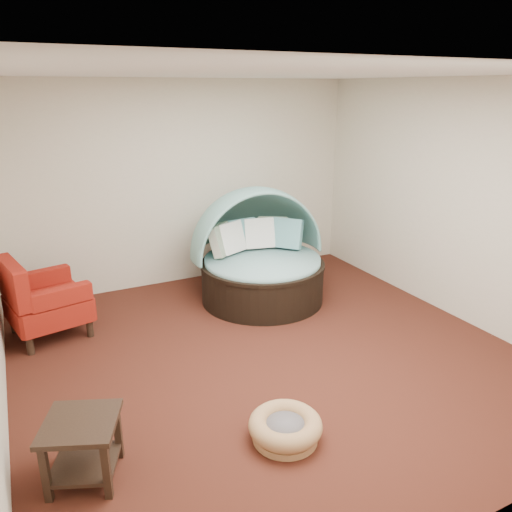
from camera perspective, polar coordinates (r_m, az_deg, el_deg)
name	(u,v)px	position (r m, az deg, el deg)	size (l,w,h in m)	color
floor	(269,354)	(5.38, 1.46, -11.17)	(5.00, 5.00, 0.00)	#491D15
wall_back	(186,184)	(7.08, -8.06, 8.13)	(5.00, 5.00, 0.00)	beige
wall_front	(486,336)	(3.02, 24.81, -8.32)	(5.00, 5.00, 0.00)	beige
wall_right	(457,202)	(6.38, 21.94, 5.78)	(5.00, 5.00, 0.00)	beige
ceiling	(271,73)	(4.66, 1.76, 20.17)	(5.00, 5.00, 0.00)	white
canopy_daybed	(259,248)	(6.51, 0.39, 0.88)	(1.80, 1.71, 1.48)	black
pet_basket	(285,428)	(4.21, 3.36, -18.99)	(0.75, 0.75, 0.21)	#966B44
red_armchair	(42,300)	(6.05, -23.26, -4.68)	(0.96, 0.96, 0.95)	black
side_table	(82,441)	(3.95, -19.22, -19.37)	(0.66, 0.66, 0.48)	black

